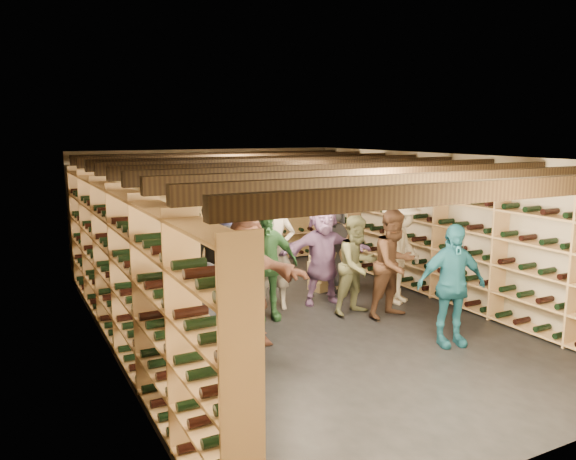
% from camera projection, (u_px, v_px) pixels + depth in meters
% --- Properties ---
extents(ground, '(8.00, 8.00, 0.00)m').
position_uv_depth(ground, '(304.00, 320.00, 8.29)').
color(ground, black).
rests_on(ground, ground).
extents(walls, '(5.52, 8.02, 2.40)m').
position_uv_depth(walls, '(304.00, 241.00, 8.08)').
color(walls, '#C4B599').
rests_on(walls, ground).
extents(ceiling, '(5.50, 8.00, 0.01)m').
position_uv_depth(ceiling, '(305.00, 157.00, 7.87)').
color(ceiling, beige).
rests_on(ceiling, walls).
extents(ceiling_joists, '(5.40, 7.12, 0.18)m').
position_uv_depth(ceiling_joists, '(305.00, 167.00, 7.90)').
color(ceiling_joists, black).
rests_on(ceiling_joists, ground).
extents(wine_rack_left, '(0.32, 7.50, 2.15)m').
position_uv_depth(wine_rack_left, '(123.00, 269.00, 6.93)').
color(wine_rack_left, tan).
rests_on(wine_rack_left, ground).
extents(wine_rack_right, '(0.32, 7.50, 2.15)m').
position_uv_depth(wine_rack_right, '(439.00, 234.00, 9.28)').
color(wine_rack_right, tan).
rests_on(wine_rack_right, ground).
extents(wine_rack_back, '(4.70, 0.30, 2.15)m').
position_uv_depth(wine_rack_back, '(212.00, 215.00, 11.44)').
color(wine_rack_back, tan).
rests_on(wine_rack_back, ground).
extents(crate_stack_left, '(0.54, 0.39, 0.85)m').
position_uv_depth(crate_stack_left, '(214.00, 266.00, 9.85)').
color(crate_stack_left, tan).
rests_on(crate_stack_left, ground).
extents(crate_stack_right, '(0.56, 0.44, 0.68)m').
position_uv_depth(crate_stack_right, '(324.00, 270.00, 9.89)').
color(crate_stack_right, tan).
rests_on(crate_stack_right, ground).
extents(crate_loose, '(0.52, 0.37, 0.17)m').
position_uv_depth(crate_loose, '(243.00, 271.00, 10.88)').
color(crate_loose, tan).
rests_on(crate_loose, ground).
extents(person_0, '(0.86, 0.71, 1.51)m').
position_uv_depth(person_0, '(201.00, 334.00, 5.62)').
color(person_0, black).
rests_on(person_0, ground).
extents(person_1, '(0.75, 0.56, 1.89)m').
position_uv_depth(person_1, '(217.00, 268.00, 7.56)').
color(person_1, black).
rests_on(person_1, ground).
extents(person_2, '(0.81, 0.68, 1.52)m').
position_uv_depth(person_2, '(357.00, 265.00, 8.48)').
color(person_2, '#63623F').
rests_on(person_2, ground).
extents(person_3, '(1.28, 1.04, 1.73)m').
position_uv_depth(person_3, '(401.00, 250.00, 9.03)').
color(person_3, beige).
rests_on(person_3, ground).
extents(person_4, '(1.01, 0.63, 1.60)m').
position_uv_depth(person_4, '(451.00, 285.00, 7.23)').
color(person_4, '#1C5D72').
rests_on(person_4, ground).
extents(person_5, '(1.66, 0.92, 1.71)m').
position_uv_depth(person_5, '(247.00, 281.00, 7.24)').
color(person_5, brown).
rests_on(person_5, ground).
extents(person_6, '(0.88, 0.73, 1.53)m').
position_uv_depth(person_6, '(228.00, 271.00, 8.13)').
color(person_6, '#24264D').
rests_on(person_6, ground).
extents(person_7, '(0.79, 0.67, 1.83)m').
position_uv_depth(person_7, '(274.00, 251.00, 8.74)').
color(person_7, gray).
rests_on(person_7, ground).
extents(person_8, '(0.87, 0.72, 1.63)m').
position_uv_depth(person_8, '(394.00, 264.00, 8.33)').
color(person_8, '#492D1D').
rests_on(person_8, ground).
extents(person_9, '(1.30, 0.91, 1.84)m').
position_uv_depth(person_9, '(254.00, 245.00, 9.17)').
color(person_9, beige).
rests_on(person_9, ground).
extents(person_10, '(1.03, 0.56, 1.67)m').
position_uv_depth(person_10, '(265.00, 264.00, 8.22)').
color(person_10, '#27542B').
rests_on(person_10, ground).
extents(person_11, '(1.61, 0.84, 1.66)m').
position_uv_depth(person_11, '(323.00, 253.00, 8.99)').
color(person_11, slate).
rests_on(person_11, ground).
extents(person_12, '(0.89, 0.71, 1.58)m').
position_uv_depth(person_12, '(332.00, 244.00, 9.88)').
color(person_12, '#38393E').
rests_on(person_12, ground).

